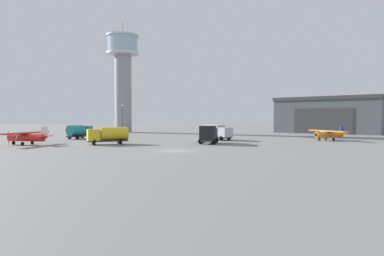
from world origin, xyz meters
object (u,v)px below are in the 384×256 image
Objects in this scene: airplane_orange at (329,134)px; light_post_west at (122,116)px; truck_box_silver at (216,132)px; truck_fuel_tanker_teal at (79,131)px; airplane_red at (27,136)px; car_red at (101,133)px; control_tower at (123,72)px; truck_fuel_tanker_yellow at (108,135)px; truck_box_black at (208,134)px.

airplane_orange is 57.43m from light_post_west.
truck_fuel_tanker_teal is at bearing -137.45° from truck_box_silver.
light_post_west reaches higher than airplane_red.
light_post_west is (3.92, 14.09, 4.31)m from car_red.
airplane_orange is 2.15× the size of car_red.
control_tower is at bearing -82.80° from airplane_red.
truck_fuel_tanker_yellow is at bearing -99.83° from truck_box_silver.
truck_box_silver reaches higher than airplane_orange.
truck_box_black is 0.96× the size of truck_box_silver.
truck_box_silver is 38.78m from light_post_west.
truck_fuel_tanker_yellow is at bearing -87.43° from light_post_west.
control_tower is at bearing 94.17° from light_post_west.
airplane_red reaches higher than truck_box_silver.
control_tower is 38.72m from truck_fuel_tanker_teal.
light_post_west is (11.70, 41.67, 3.56)m from airplane_red.
truck_box_black is at bearing 63.53° from car_red.
car_red is at bearing -158.66° from truck_box_silver.
truck_box_silver reaches higher than truck_fuel_tanker_yellow.
airplane_orange reaches higher than car_red.
airplane_orange is at bearing 89.47° from car_red.
light_post_west is at bearing 40.31° from truck_box_black.
truck_fuel_tanker_teal is (-51.90, 10.07, 0.31)m from airplane_orange.
airplane_orange is at bearing 170.37° from truck_fuel_tanker_yellow.
airplane_red is 1.78× the size of truck_fuel_tanker_teal.
car_red is (-23.42, 27.18, -1.04)m from truck_box_black.
light_post_west is (6.72, 25.19, 3.35)m from truck_fuel_tanker_teal.
control_tower reaches higher than truck_box_black.
control_tower is at bearing -58.37° from airplane_orange.
light_post_west is at bearing -86.15° from airplane_red.
car_red is (7.78, 27.58, -0.75)m from airplane_red.
control_tower reaches higher than truck_fuel_tanker_teal.
truck_fuel_tanker_yellow is (8.57, -16.15, -0.01)m from truck_fuel_tanker_teal.
truck_fuel_tanker_teal is 0.82× the size of truck_fuel_tanker_yellow.
truck_fuel_tanker_yellow is at bearing -118.87° from truck_fuel_tanker_teal.
truck_box_silver is 1.15× the size of truck_fuel_tanker_teal.
truck_box_black is 10.38m from truck_box_silver.
truck_box_silver is at bearing -24.27° from airplane_orange.
truck_fuel_tanker_yellow is 0.86× the size of light_post_west.
truck_fuel_tanker_teal is at bearing -104.93° from light_post_west.
airplane_orange is at bearing -67.81° from truck_fuel_tanker_teal.
truck_box_black is 0.91× the size of truck_fuel_tanker_yellow.
car_red is (-3.28, -22.95, -18.36)m from control_tower.
airplane_red is 2.26× the size of car_red.
car_red is (-5.78, 27.26, -0.95)m from truck_fuel_tanker_yellow.
truck_box_silver is 1.46× the size of car_red.
airplane_orange is 1.39× the size of truck_fuel_tanker_yellow.
airplane_orange is at bearing 44.62° from truck_box_silver.
truck_box_black is (-25.69, -6.01, 0.38)m from airplane_orange.
truck_fuel_tanker_teal is 1.27× the size of car_red.
control_tower is at bearing 36.91° from truck_box_black.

